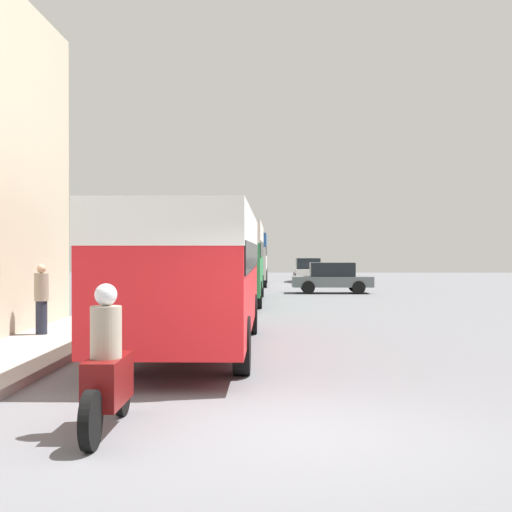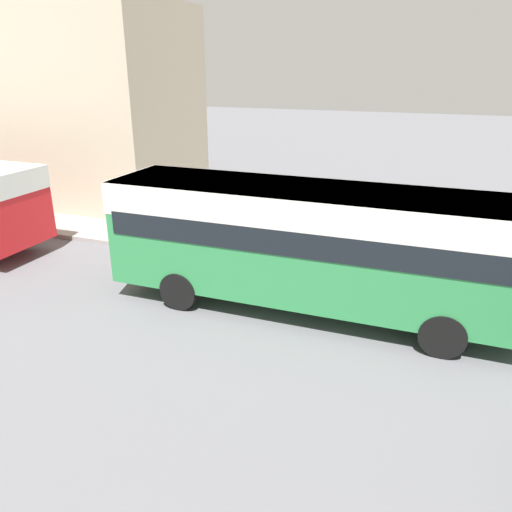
% 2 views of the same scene
% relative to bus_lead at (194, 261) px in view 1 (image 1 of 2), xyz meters
% --- Properties ---
extents(ground_plane, '(120.00, 120.00, 0.00)m').
position_rel_bus_lead_xyz_m(ground_plane, '(1.83, -6.83, -1.89)').
color(ground_plane, slate).
extents(bus_lead, '(2.56, 9.68, 2.90)m').
position_rel_bus_lead_xyz_m(bus_lead, '(0.00, 0.00, 0.00)').
color(bus_lead, red).
rests_on(bus_lead, ground_plane).
extents(bus_following, '(2.54, 10.28, 3.16)m').
position_rel_bus_lead_xyz_m(bus_following, '(0.04, 13.96, 0.16)').
color(bus_following, '#2D8447').
rests_on(bus_following, ground_plane).
extents(bus_third_in_line, '(2.50, 9.88, 3.07)m').
position_rel_bus_lead_xyz_m(bus_third_in_line, '(0.16, 28.33, 0.10)').
color(bus_third_in_line, silver).
rests_on(bus_third_in_line, ground_plane).
extents(motorcycle_behind_lead, '(0.38, 2.24, 1.73)m').
position_rel_bus_lead_xyz_m(motorcycle_behind_lead, '(-0.26, -6.81, -1.21)').
color(motorcycle_behind_lead, maroon).
rests_on(motorcycle_behind_lead, ground_plane).
extents(car_crossing, '(3.93, 1.79, 1.51)m').
position_rel_bus_lead_xyz_m(car_crossing, '(4.65, 20.20, -1.11)').
color(car_crossing, slate).
rests_on(car_crossing, ground_plane).
extents(car_far_curb, '(1.83, 4.41, 1.60)m').
position_rel_bus_lead_xyz_m(car_far_curb, '(4.12, 32.92, -1.07)').
color(car_far_curb, silver).
rests_on(car_far_curb, ground_plane).
extents(pedestrian_near_curb, '(0.33, 0.33, 1.64)m').
position_rel_bus_lead_xyz_m(pedestrian_near_curb, '(-3.73, 1.51, -0.90)').
color(pedestrian_near_curb, '#232838').
rests_on(pedestrian_near_curb, sidewalk).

